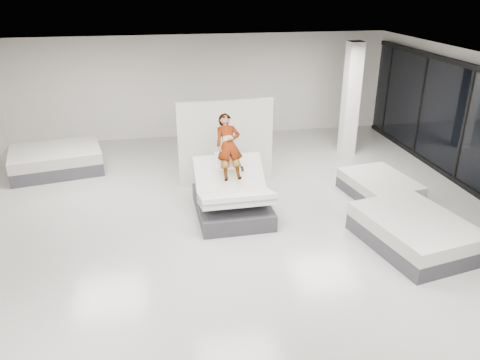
{
  "coord_description": "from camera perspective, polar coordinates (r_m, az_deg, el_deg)",
  "views": [
    {
      "loc": [
        -1.44,
        -7.74,
        4.76
      ],
      "look_at": [
        0.13,
        0.8,
        1.0
      ],
      "focal_mm": 35.0,
      "sensor_mm": 36.0,
      "label": 1
    }
  ],
  "objects": [
    {
      "name": "flat_bed_right_near",
      "position": [
        9.59,
        20.46,
        -5.97
      ],
      "size": [
        2.0,
        2.42,
        0.59
      ],
      "color": "#37373C",
      "rests_on": "floor"
    },
    {
      "name": "flat_bed_right_far",
      "position": [
        11.48,
        16.62,
        -0.82
      ],
      "size": [
        1.55,
        1.92,
        0.48
      ],
      "color": "#37373C",
      "rests_on": "floor"
    },
    {
      "name": "person",
      "position": [
        10.08,
        -1.35,
        2.85
      ],
      "size": [
        0.58,
        1.4,
        1.26
      ],
      "primitive_type": "imported",
      "rotation": [
        0.86,
        0.0,
        0.02
      ],
      "color": "slate",
      "rests_on": "hero_bed"
    },
    {
      "name": "hero_bed",
      "position": [
        10.12,
        -0.98,
        -2.16
      ],
      "size": [
        1.56,
        2.04,
        1.27
      ],
      "color": "#37373C",
      "rests_on": "floor"
    },
    {
      "name": "room",
      "position": [
        8.48,
        0.09,
        1.53
      ],
      "size": [
        14.0,
        14.04,
        3.2
      ],
      "color": "#B8B6AE",
      "rests_on": "ground"
    },
    {
      "name": "divider_panel",
      "position": [
        11.46,
        -1.74,
        4.54
      ],
      "size": [
        2.33,
        0.16,
        2.12
      ],
      "primitive_type": "cube",
      "rotation": [
        0.0,
        0.0,
        0.02
      ],
      "color": "white",
      "rests_on": "floor"
    },
    {
      "name": "column",
      "position": [
        13.76,
        13.34,
        9.5
      ],
      "size": [
        0.4,
        0.4,
        3.2
      ],
      "primitive_type": "cube",
      "color": "white",
      "rests_on": "floor"
    },
    {
      "name": "flat_bed_left_far",
      "position": [
        13.38,
        -21.49,
        2.29
      ],
      "size": [
        2.55,
        2.11,
        0.62
      ],
      "color": "#37373C",
      "rests_on": "floor"
    },
    {
      "name": "remote",
      "position": [
        9.86,
        0.28,
        1.37
      ],
      "size": [
        0.05,
        0.14,
        0.08
      ],
      "primitive_type": "cube",
      "rotation": [
        0.35,
        0.0,
        0.02
      ],
      "color": "black",
      "rests_on": "person"
    }
  ]
}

